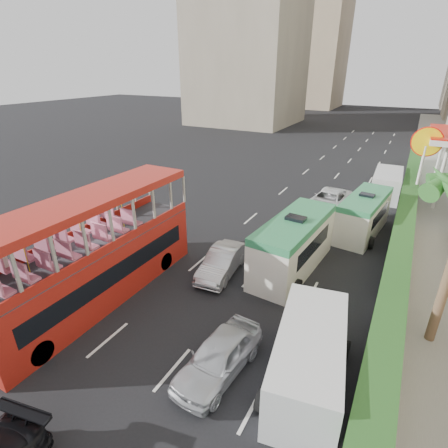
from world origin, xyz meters
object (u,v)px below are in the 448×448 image
Objects in this scene: car_silver_lane_b at (219,371)px; minibus_near at (293,245)px; panel_van_far at (387,184)px; car_silver_lane_a at (222,273)px; panel_van_near at (309,358)px; minibus_far at (364,215)px; double_decker_bus at (94,250)px; van_asset at (327,210)px.

minibus_near is at bearing 94.68° from car_silver_lane_b.
car_silver_lane_b is at bearing -100.03° from panel_van_far.
car_silver_lane_a is 6.60m from car_silver_lane_b.
minibus_near reaches higher than car_silver_lane_b.
car_silver_lane_a is 0.77× the size of panel_van_near.
minibus_near is at bearing -104.10° from panel_van_far.
car_silver_lane_b is 14.82m from minibus_far.
double_decker_bus is 17.96m from van_asset.
double_decker_bus is at bearing 169.60° from panel_van_near.
double_decker_bus reaches higher than panel_van_near.
minibus_near is at bearing -104.88° from minibus_far.
car_silver_lane_b is at bearing -169.01° from panel_van_near.
panel_van_far is at bearing 79.65° from panel_van_near.
car_silver_lane_b is 0.63× the size of minibus_near.
van_asset is 4.47m from minibus_far.
car_silver_lane_a is 0.99× the size of car_silver_lane_b.
car_silver_lane_a is 4.08m from minibus_near.
panel_van_far is at bearing 82.70° from minibus_near.
minibus_near reaches higher than car_silver_lane_a.
panel_van_near is at bearing -81.88° from minibus_far.
van_asset is at bearing 91.42° from panel_van_near.
minibus_far is at bearing 53.46° from double_decker_bus.
minibus_far is at bearing -39.98° from van_asset.
minibus_near is 1.25× the size of panel_van_far.
panel_van_near is (2.84, -6.98, -0.39)m from minibus_near.
panel_van_near reaches higher than car_silver_lane_a.
minibus_far is at bearing 50.93° from car_silver_lane_a.
double_decker_bus is 1.88× the size of minibus_far.
car_silver_lane_b is at bearing -68.02° from car_silver_lane_a.
panel_van_near is 1.02× the size of panel_van_far.
double_decker_bus is at bearing -131.71° from minibus_near.
minibus_near is 6.99m from minibus_far.
double_decker_bus is 9.93m from minibus_near.
minibus_near is at bearing 43.31° from double_decker_bus.
van_asset is 6.54m from panel_van_far.
minibus_far reaches higher than car_silver_lane_b.
van_asset is 1.01× the size of panel_van_far.
van_asset is 9.72m from minibus_near.
car_silver_lane_a is at bearing 131.97° from panel_van_near.
panel_van_far is (10.45, 21.78, -1.48)m from double_decker_bus.
van_asset is at bearing 70.96° from car_silver_lane_a.
panel_van_far is at bearing 64.11° from car_silver_lane_a.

